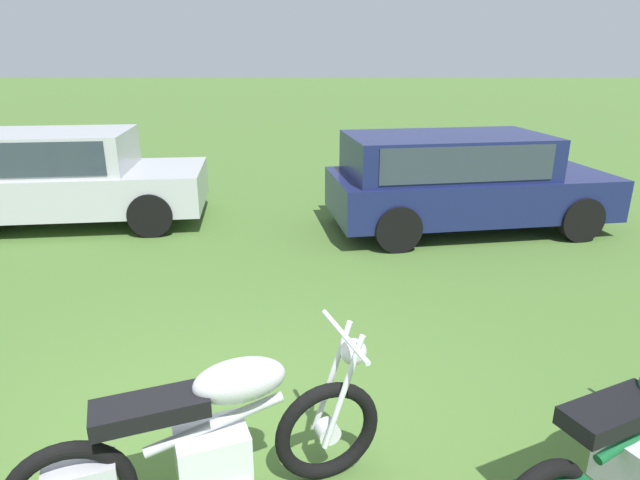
% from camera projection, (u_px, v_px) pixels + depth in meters
% --- Properties ---
extents(ground_plane, '(120.00, 120.00, 0.00)m').
position_uv_depth(ground_plane, '(203.00, 473.00, 3.40)').
color(ground_plane, '#476B2D').
extents(motorcycle_silver, '(2.01, 1.03, 1.02)m').
position_uv_depth(motorcycle_silver, '(212.00, 440.00, 2.99)').
color(motorcycle_silver, black).
rests_on(motorcycle_silver, ground).
extents(car_silver, '(4.27, 2.22, 1.43)m').
position_uv_depth(car_silver, '(62.00, 173.00, 8.18)').
color(car_silver, '#B2B5BA').
rests_on(car_silver, ground).
extents(car_navy, '(4.31, 2.37, 1.43)m').
position_uv_depth(car_navy, '(458.00, 175.00, 7.89)').
color(car_navy, '#161E4C').
rests_on(car_navy, ground).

